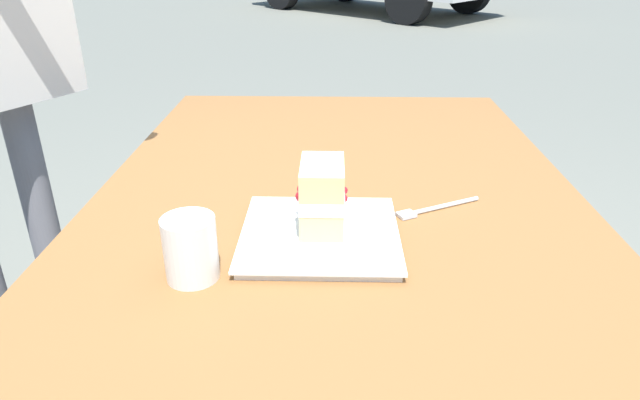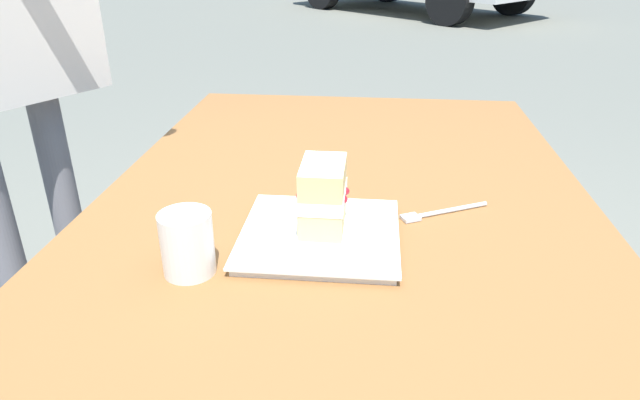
{
  "view_description": "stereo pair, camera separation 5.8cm",
  "coord_description": "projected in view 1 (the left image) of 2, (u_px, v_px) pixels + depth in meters",
  "views": [
    {
      "loc": [
        -0.91,
        0.01,
        1.21
      ],
      "look_at": [
        -0.13,
        0.03,
        0.83
      ],
      "focal_mm": 31.33,
      "sensor_mm": 36.0,
      "label": 1
    },
    {
      "loc": [
        -0.91,
        -0.05,
        1.21
      ],
      "look_at": [
        -0.13,
        0.03,
        0.83
      ],
      "focal_mm": 31.33,
      "sensor_mm": 36.0,
      "label": 2
    }
  ],
  "objects": [
    {
      "name": "coffee_cup",
      "position": [
        190.0,
        248.0,
        0.78
      ],
      "size": [
        0.08,
        0.08,
        0.09
      ],
      "color": "silver",
      "rests_on": "patio_table"
    },
    {
      "name": "cake_slice",
      "position": [
        322.0,
        195.0,
        0.88
      ],
      "size": [
        0.11,
        0.08,
        0.11
      ],
      "color": "#E0C17A",
      "rests_on": "dessert_plate"
    },
    {
      "name": "dessert_plate",
      "position": [
        320.0,
        235.0,
        0.9
      ],
      "size": [
        0.25,
        0.25,
        0.02
      ],
      "color": "white",
      "rests_on": "patio_table"
    },
    {
      "name": "patio_table",
      "position": [
        337.0,
        251.0,
        1.06
      ],
      "size": [
        1.49,
        0.92,
        0.76
      ],
      "color": "brown",
      "rests_on": "ground"
    },
    {
      "name": "dessert_fork",
      "position": [
        433.0,
        208.0,
        0.99
      ],
      "size": [
        0.09,
        0.16,
        0.01
      ],
      "color": "silver",
      "rests_on": "patio_table"
    }
  ]
}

